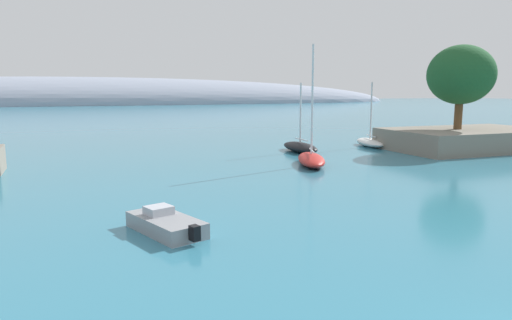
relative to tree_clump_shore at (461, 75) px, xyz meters
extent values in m
cube|color=gray|center=(1.38, -0.24, -7.15)|extent=(18.14, 10.80, 2.30)
cylinder|color=brown|center=(0.00, 0.00, -4.52)|extent=(0.87, 0.87, 2.96)
ellipsoid|color=#1E5128|center=(0.00, 0.00, 0.03)|extent=(7.24, 7.24, 6.51)
ellipsoid|color=#8E99AD|center=(-42.09, 194.00, -8.30)|extent=(339.39, 56.48, 25.51)
ellipsoid|color=black|center=(-17.50, 4.26, -7.78)|extent=(2.38, 6.71, 1.04)
cylinder|color=silver|center=(-17.50, 4.26, -4.07)|extent=(0.19, 0.19, 6.38)
cube|color=silver|center=(-17.50, 3.96, -6.91)|extent=(0.10, 3.02, 0.10)
ellipsoid|color=red|center=(-20.52, -4.19, -7.79)|extent=(4.47, 7.27, 1.03)
cylinder|color=silver|center=(-20.52, -4.19, -2.50)|extent=(0.18, 0.18, 9.55)
cube|color=silver|center=(-20.63, -4.48, -6.92)|extent=(1.16, 2.96, 0.10)
ellipsoid|color=white|center=(-7.46, 5.90, -7.84)|extent=(3.66, 6.70, 0.93)
cylinder|color=silver|center=(-7.46, 5.90, -4.06)|extent=(0.18, 0.18, 6.63)
cube|color=silver|center=(-7.53, 5.62, -7.02)|extent=(0.73, 2.81, 0.10)
cube|color=gray|center=(-36.01, -19.28, -7.93)|extent=(3.36, 4.82, 0.74)
cube|color=black|center=(-35.17, -21.59, -7.75)|extent=(0.49, 0.54, 0.66)
cube|color=#B2B7C1|center=(-36.24, -18.66, -7.36)|extent=(1.47, 1.40, 0.40)
camera|label=1|loc=(-39.46, -40.50, -1.64)|focal=32.42mm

